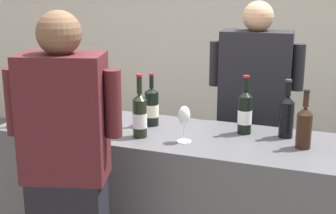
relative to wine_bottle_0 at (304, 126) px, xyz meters
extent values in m
cube|color=beige|center=(-0.72, 2.59, 0.33)|extent=(8.00, 0.10, 2.80)
cube|color=#4C4C51|center=(-0.72, -0.01, -0.60)|extent=(2.07, 0.65, 0.95)
cylinder|color=black|center=(0.00, 0.00, -0.03)|extent=(0.08, 0.08, 0.18)
cone|color=black|center=(0.00, 0.00, 0.08)|extent=(0.08, 0.08, 0.04)
cylinder|color=black|center=(0.00, 0.00, 0.14)|extent=(0.03, 0.03, 0.08)
cylinder|color=black|center=(0.00, 0.00, 0.19)|extent=(0.03, 0.03, 0.01)
cylinder|color=black|center=(-0.90, 0.09, -0.02)|extent=(0.08, 0.08, 0.21)
cone|color=black|center=(-0.90, 0.09, 0.10)|extent=(0.08, 0.08, 0.03)
cylinder|color=black|center=(-0.90, 0.09, 0.15)|extent=(0.03, 0.03, 0.08)
cylinder|color=maroon|center=(-0.90, 0.09, 0.19)|extent=(0.03, 0.03, 0.01)
cylinder|color=#EEE3C9|center=(-0.90, 0.09, -0.03)|extent=(0.08, 0.08, 0.08)
cylinder|color=black|center=(-1.39, 0.01, -0.02)|extent=(0.08, 0.08, 0.20)
cone|color=black|center=(-1.39, 0.01, 0.10)|extent=(0.08, 0.08, 0.03)
cylinder|color=black|center=(-1.39, 0.01, 0.15)|extent=(0.03, 0.03, 0.07)
cylinder|color=#B79333|center=(-1.39, 0.01, 0.19)|extent=(0.03, 0.03, 0.01)
cylinder|color=silver|center=(-1.39, 0.01, -0.03)|extent=(0.08, 0.08, 0.07)
cylinder|color=black|center=(-0.11, 0.15, -0.02)|extent=(0.08, 0.08, 0.20)
cone|color=black|center=(-0.11, 0.15, 0.10)|extent=(0.08, 0.08, 0.04)
cylinder|color=black|center=(-0.11, 0.15, 0.16)|extent=(0.03, 0.03, 0.08)
cylinder|color=#333338|center=(-0.11, 0.15, 0.20)|extent=(0.04, 0.04, 0.01)
cylinder|color=black|center=(-1.59, -0.18, -0.02)|extent=(0.08, 0.08, 0.19)
cone|color=black|center=(-1.59, -0.18, 0.09)|extent=(0.08, 0.08, 0.03)
cylinder|color=black|center=(-1.59, -0.18, 0.15)|extent=(0.03, 0.03, 0.10)
cylinder|color=#B79333|center=(-1.59, -0.18, 0.20)|extent=(0.03, 0.03, 0.01)
cylinder|color=silver|center=(-1.59, -0.18, -0.03)|extent=(0.08, 0.08, 0.06)
cylinder|color=black|center=(-0.34, 0.13, -0.01)|extent=(0.08, 0.08, 0.22)
cone|color=black|center=(-0.34, 0.13, 0.12)|extent=(0.08, 0.08, 0.03)
cylinder|color=black|center=(-0.34, 0.13, 0.17)|extent=(0.03, 0.03, 0.07)
cylinder|color=maroon|center=(-0.34, 0.13, 0.21)|extent=(0.04, 0.04, 0.01)
cylinder|color=white|center=(-0.34, 0.13, -0.02)|extent=(0.08, 0.08, 0.08)
cylinder|color=black|center=(-0.87, -0.14, -0.01)|extent=(0.08, 0.08, 0.21)
cone|color=black|center=(-0.87, -0.14, 0.11)|extent=(0.08, 0.08, 0.03)
cylinder|color=black|center=(-0.87, -0.14, 0.18)|extent=(0.03, 0.03, 0.10)
cylinder|color=maroon|center=(-0.87, -0.14, 0.23)|extent=(0.03, 0.03, 0.01)
cylinder|color=silver|center=(-0.87, -0.14, -0.02)|extent=(0.08, 0.08, 0.08)
cylinder|color=silver|center=(-0.61, -0.13, -0.12)|extent=(0.08, 0.08, 0.00)
cylinder|color=silver|center=(-0.61, -0.13, -0.07)|extent=(0.01, 0.01, 0.10)
ellipsoid|color=silver|center=(-0.61, -0.13, 0.03)|extent=(0.07, 0.07, 0.10)
ellipsoid|color=maroon|center=(-0.61, -0.13, 0.01)|extent=(0.05, 0.05, 0.04)
cube|color=black|center=(-0.39, 0.64, -0.63)|extent=(0.43, 0.28, 0.89)
cube|color=black|center=(-0.39, 0.64, 0.12)|extent=(0.48, 0.28, 0.59)
sphere|color=tan|center=(-0.39, 0.64, 0.50)|extent=(0.20, 0.20, 0.20)
cylinder|color=black|center=(-0.12, 0.66, 0.19)|extent=(0.08, 0.08, 0.30)
cylinder|color=black|center=(-0.65, 0.62, 0.19)|extent=(0.08, 0.08, 0.30)
cube|color=#47191E|center=(-1.04, -0.63, 0.11)|extent=(0.44, 0.34, 0.60)
sphere|color=brown|center=(-1.04, -0.63, 0.50)|extent=(0.21, 0.21, 0.21)
cylinder|color=#47191E|center=(-1.26, -0.70, 0.18)|extent=(0.08, 0.08, 0.32)
cylinder|color=#47191E|center=(-0.81, -0.57, 0.18)|extent=(0.08, 0.08, 0.32)
camera|label=1|loc=(0.20, -2.49, 0.74)|focal=51.73mm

